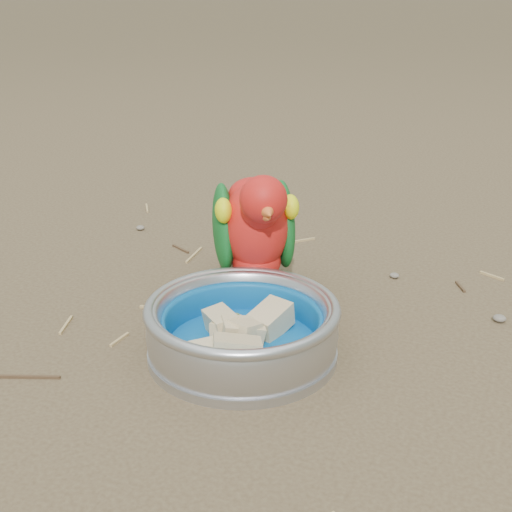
% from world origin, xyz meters
% --- Properties ---
extents(ground, '(60.00, 60.00, 0.00)m').
position_xyz_m(ground, '(0.00, 0.00, 0.00)').
color(ground, brown).
extents(food_bowl, '(0.20, 0.20, 0.02)m').
position_xyz_m(food_bowl, '(-0.02, 0.03, 0.01)').
color(food_bowl, '#B2B2BA').
rests_on(food_bowl, ground).
extents(bowl_wall, '(0.20, 0.20, 0.04)m').
position_xyz_m(bowl_wall, '(-0.02, 0.03, 0.04)').
color(bowl_wall, '#B2B2BA').
rests_on(bowl_wall, food_bowl).
extents(fruit_wedges, '(0.12, 0.12, 0.03)m').
position_xyz_m(fruit_wedges, '(-0.02, 0.03, 0.03)').
color(fruit_wedges, '#CFB586').
rests_on(fruit_wedges, food_bowl).
extents(lory_parrot, '(0.19, 0.23, 0.17)m').
position_xyz_m(lory_parrot, '(-0.06, 0.16, 0.08)').
color(lory_parrot, red).
rests_on(lory_parrot, ground).
extents(ground_debris, '(0.90, 0.80, 0.01)m').
position_xyz_m(ground_debris, '(0.04, 0.04, 0.00)').
color(ground_debris, tan).
rests_on(ground_debris, ground).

